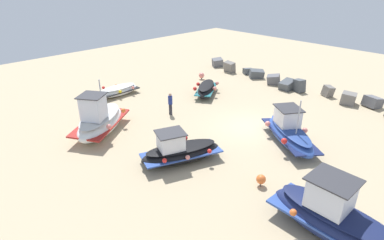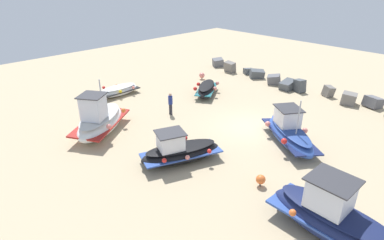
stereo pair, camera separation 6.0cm
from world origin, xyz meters
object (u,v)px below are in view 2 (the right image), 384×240
object	(u,v)px
fishing_boat_2	(119,90)
fishing_boat_4	(289,132)
fishing_boat_0	(100,120)
fishing_boat_5	(180,151)
person_walking	(170,102)
mooring_buoy_1	(261,179)
mooring_buoy_0	(202,75)
fishing_boat_1	(206,89)
fishing_boat_3	(334,218)

from	to	relation	value
fishing_boat_2	fishing_boat_4	size ratio (longest dim) A/B	0.70
fishing_boat_0	fishing_boat_5	world-z (taller)	fishing_boat_0
fishing_boat_5	person_walking	bearing A→B (deg)	-104.84
fishing_boat_2	mooring_buoy_1	world-z (taller)	fishing_boat_2
person_walking	mooring_buoy_0	xyz separation A→B (m)	(-4.33, 7.74, -0.59)
fishing_boat_0	fishing_boat_1	xyz separation A→B (m)	(-0.01, 10.14, -0.37)
fishing_boat_3	person_walking	world-z (taller)	fishing_boat_3
fishing_boat_3	person_walking	bearing A→B (deg)	-11.30
fishing_boat_3	person_walking	size ratio (longest dim) A/B	3.22
fishing_boat_5	person_walking	world-z (taller)	fishing_boat_5
person_walking	fishing_boat_4	bearing A→B (deg)	105.25
fishing_boat_4	mooring_buoy_0	size ratio (longest dim) A/B	7.87
fishing_boat_1	person_walking	xyz separation A→B (m)	(1.03, -4.94, 0.46)
fishing_boat_0	fishing_boat_4	distance (m)	12.13
fishing_boat_4	fishing_boat_3	bearing A→B (deg)	166.83
fishing_boat_3	fishing_boat_4	xyz separation A→B (m)	(-5.24, 5.60, -0.15)
fishing_boat_2	person_walking	distance (m)	6.24
fishing_boat_5	mooring_buoy_1	xyz separation A→B (m)	(4.50, 1.35, -0.26)
fishing_boat_5	mooring_buoy_1	world-z (taller)	fishing_boat_5
fishing_boat_2	fishing_boat_4	bearing A→B (deg)	-78.30
fishing_boat_3	fishing_boat_4	size ratio (longest dim) A/B	1.05
fishing_boat_1	mooring_buoy_1	world-z (taller)	fishing_boat_1
mooring_buoy_1	fishing_boat_3	bearing A→B (deg)	-9.88
fishing_boat_3	mooring_buoy_0	size ratio (longest dim) A/B	8.25
fishing_boat_4	person_walking	size ratio (longest dim) A/B	3.06
fishing_boat_1	fishing_boat_3	xyz separation A→B (m)	(14.62, -8.05, 0.37)
fishing_boat_1	fishing_boat_3	distance (m)	16.70
fishing_boat_0	fishing_boat_1	bearing A→B (deg)	145.32
fishing_boat_1	fishing_boat_2	world-z (taller)	fishing_boat_1
fishing_boat_1	fishing_boat_2	distance (m)	7.54
fishing_boat_4	fishing_boat_2	bearing A→B (deg)	45.60
fishing_boat_1	person_walking	world-z (taller)	person_walking
fishing_boat_3	mooring_buoy_0	bearing A→B (deg)	-29.60
fishing_boat_3	fishing_boat_4	distance (m)	7.67
fishing_boat_3	fishing_boat_1	bearing A→B (deg)	-27.23
fishing_boat_5	mooring_buoy_0	world-z (taller)	fishing_boat_5
fishing_boat_0	fishing_boat_4	bearing A→B (deg)	94.63
fishing_boat_4	fishing_boat_5	bearing A→B (deg)	97.21
fishing_boat_0	fishing_boat_4	size ratio (longest dim) A/B	1.02
fishing_boat_3	fishing_boat_4	bearing A→B (deg)	-45.34
fishing_boat_0	fishing_boat_3	xyz separation A→B (m)	(14.62, 2.09, -0.01)
fishing_boat_1	mooring_buoy_0	distance (m)	4.33
fishing_boat_4	mooring_buoy_1	distance (m)	5.12
mooring_buoy_0	fishing_boat_5	bearing A→B (deg)	-50.39
fishing_boat_2	fishing_boat_3	world-z (taller)	fishing_boat_3
fishing_boat_1	mooring_buoy_1	size ratio (longest dim) A/B	6.10
fishing_boat_2	fishing_boat_4	xyz separation A→B (m)	(14.55, 3.05, 0.30)
fishing_boat_0	fishing_boat_2	xyz separation A→B (m)	(-5.17, 4.64, -0.46)
fishing_boat_5	mooring_buoy_1	size ratio (longest dim) A/B	7.78
fishing_boat_1	mooring_buoy_1	xyz separation A→B (m)	(10.74, -7.37, -0.13)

